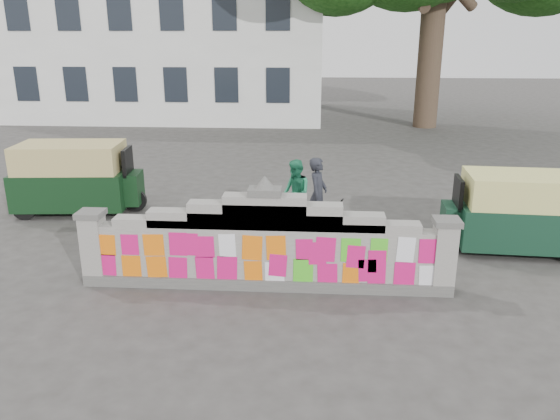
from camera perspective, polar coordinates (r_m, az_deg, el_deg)
The scene contains 8 objects.
ground at distance 9.68m, azimuth -1.51°, elevation -8.01°, with size 100.00×100.00×0.00m, color #383533.
parapet_wall at distance 9.37m, azimuth -1.55°, elevation -3.90°, with size 6.48×0.44×2.01m.
building at distance 31.64m, azimuth -10.94°, elevation 17.15°, with size 16.00×10.00×8.90m.
cyclist_bike at distance 11.58m, azimuth 3.90°, elevation -1.12°, with size 0.62×1.77×0.93m, color black.
cyclist_rider at distance 11.48m, azimuth 3.94°, elevation 0.41°, with size 0.57×0.38×1.57m, color #23242B.
pedestrian at distance 12.44m, azimuth 1.63°, elevation 1.75°, with size 0.75×0.59×1.55m, color #238359.
rickshaw_left at distance 14.33m, azimuth -20.58°, elevation 3.26°, with size 3.16×1.67×1.72m.
rickshaw_right at distance 11.96m, azimuth 23.66°, elevation -0.17°, with size 2.93×1.49×1.60m.
Camera 1 is at (0.85, -8.67, 4.22)m, focal length 35.00 mm.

